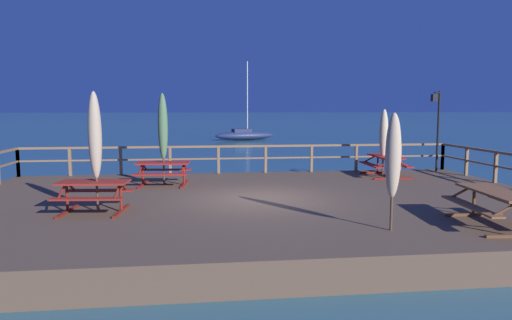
% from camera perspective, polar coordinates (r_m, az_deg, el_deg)
% --- Properties ---
extents(ground_plane, '(600.00, 600.00, 0.00)m').
position_cam_1_polar(ground_plane, '(13.21, 0.43, -7.58)').
color(ground_plane, '#2D5B6B').
extents(wooden_deck, '(16.91, 10.64, 0.66)m').
position_cam_1_polar(wooden_deck, '(13.13, 0.43, -6.17)').
color(wooden_deck, brown).
rests_on(wooden_deck, ground).
extents(railing_waterside_far, '(16.71, 0.10, 1.09)m').
position_cam_1_polar(railing_waterside_far, '(18.04, -1.71, 0.76)').
color(railing_waterside_far, brown).
rests_on(railing_waterside_far, wooden_deck).
extents(picnic_table_mid_left, '(1.78, 1.55, 0.78)m').
position_cam_1_polar(picnic_table_mid_left, '(11.94, -19.36, -3.51)').
color(picnic_table_mid_left, maroon).
rests_on(picnic_table_mid_left, wooden_deck).
extents(picnic_table_mid_centre, '(1.45, 1.94, 0.78)m').
position_cam_1_polar(picnic_table_mid_centre, '(17.86, 15.64, -0.15)').
color(picnic_table_mid_centre, maroon).
rests_on(picnic_table_mid_centre, wooden_deck).
extents(picnic_table_front_left, '(1.84, 1.56, 0.78)m').
position_cam_1_polar(picnic_table_front_left, '(15.50, -11.35, -1.04)').
color(picnic_table_front_left, maroon).
rests_on(picnic_table_front_left, wooden_deck).
extents(picnic_table_front_right, '(1.57, 2.30, 0.78)m').
position_cam_1_polar(picnic_table_front_right, '(11.24, 27.45, -4.40)').
color(picnic_table_front_right, brown).
rests_on(picnic_table_front_right, wooden_deck).
extents(patio_umbrella_tall_front, '(0.32, 0.32, 2.93)m').
position_cam_1_polar(patio_umbrella_tall_front, '(11.78, -19.22, 2.82)').
color(patio_umbrella_tall_front, '#4C3828').
rests_on(patio_umbrella_tall_front, wooden_deck).
extents(patio_umbrella_tall_mid_left, '(0.32, 0.32, 2.49)m').
position_cam_1_polar(patio_umbrella_tall_mid_left, '(17.80, 15.45, 3.14)').
color(patio_umbrella_tall_mid_left, '#4C3828').
rests_on(patio_umbrella_tall_mid_left, wooden_deck).
extents(patio_umbrella_tall_back_left, '(0.32, 0.32, 3.02)m').
position_cam_1_polar(patio_umbrella_tall_back_left, '(15.43, -11.40, 4.02)').
color(patio_umbrella_tall_back_left, '#4C3828').
rests_on(patio_umbrella_tall_back_left, wooden_deck).
extents(patio_umbrella_tall_mid_right, '(0.32, 0.32, 2.45)m').
position_cam_1_polar(patio_umbrella_tall_mid_right, '(9.87, 16.54, 0.46)').
color(patio_umbrella_tall_mid_right, '#4C3828').
rests_on(patio_umbrella_tall_mid_right, wooden_deck).
extents(lamp_post_hooked, '(0.56, 0.51, 3.20)m').
position_cam_1_polar(lamp_post_hooked, '(19.54, 21.37, 4.76)').
color(lamp_post_hooked, black).
rests_on(lamp_post_hooked, wooden_deck).
extents(sailboat_distant, '(6.22, 2.98, 7.72)m').
position_cam_1_polar(sailboat_distant, '(46.03, -1.44, 3.11)').
color(sailboat_distant, navy).
rests_on(sailboat_distant, ground).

